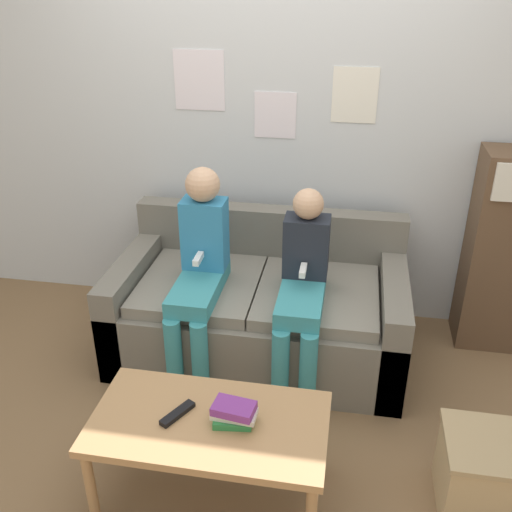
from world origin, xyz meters
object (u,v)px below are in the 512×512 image
Objects in this scene: coffee_table at (209,428)px; person_right at (303,283)px; tv_remote at (178,414)px; storage_box at (494,476)px; bookshelf at (512,252)px; couch at (260,309)px; person_left at (200,265)px.

coffee_table is 0.92× the size of person_right.
coffee_table is at bearing 28.31° from tv_remote.
storage_box is (0.89, -0.75, -0.41)m from person_right.
coffee_table is 0.81× the size of bookshelf.
couch is 1.12m from tv_remote.
coffee_table is at bearing -135.08° from bookshelf.
couch is 1.50m from bookshelf.
tv_remote is 2.14m from bookshelf.
bookshelf reaches higher than coffee_table.
person_right is at bearing -154.32° from bookshelf.
person_right is 0.99m from tv_remote.
person_right is (0.56, -0.02, -0.05)m from person_left.
person_right is 2.39× the size of storage_box.
couch reaches higher than storage_box.
person_left reaches higher than coffee_table.
couch is at bearing 88.66° from coffee_table.
bookshelf reaches higher than storage_box.
couch is at bearing 140.25° from storage_box.
person_left is 2.57× the size of storage_box.
couch is 9.78× the size of tv_remote.
person_left is 0.56m from person_right.
couch is 1.44× the size of person_left.
tv_remote is 0.38× the size of storage_box.
coffee_table is 0.15m from tv_remote.
bookshelf is (1.16, 0.56, 0.01)m from person_right.
bookshelf reaches higher than person_right.
storage_box is (1.45, -0.77, -0.46)m from person_left.
person_left is (-0.27, 0.90, 0.27)m from coffee_table.
person_left is at bearing 127.77° from tv_remote.
couch is at bearing 110.72° from tv_remote.
person_left is at bearing 106.83° from coffee_table.
tv_remote is at bearing -137.64° from bookshelf.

